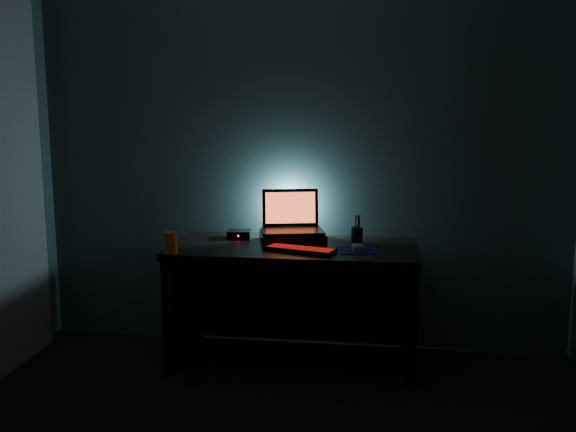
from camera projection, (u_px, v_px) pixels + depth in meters
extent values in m
cube|color=#444E4A|center=(301.00, 159.00, 4.20)|extent=(3.50, 0.00, 2.50)
cube|color=black|center=(294.00, 249.00, 3.92)|extent=(1.50, 0.70, 0.04)
cube|color=black|center=(183.00, 303.00, 4.08)|extent=(0.06, 0.64, 0.71)
cube|color=black|center=(410.00, 313.00, 3.89)|extent=(0.06, 0.64, 0.71)
cube|color=black|center=(300.00, 293.00, 4.30)|extent=(1.38, 0.02, 0.65)
cube|color=beige|center=(10.00, 180.00, 3.88)|extent=(0.06, 0.65, 2.30)
cube|color=black|center=(292.00, 237.00, 4.03)|extent=(0.46, 0.38, 0.06)
cube|color=black|center=(292.00, 231.00, 4.02)|extent=(0.43, 0.34, 0.02)
cube|color=black|center=(290.00, 207.00, 4.13)|extent=(0.36, 0.13, 0.24)
cube|color=red|center=(290.00, 208.00, 4.12)|extent=(0.32, 0.10, 0.20)
cube|color=black|center=(300.00, 250.00, 3.75)|extent=(0.43, 0.25, 0.02)
cube|color=red|center=(301.00, 248.00, 3.75)|extent=(0.41, 0.22, 0.00)
cube|color=#0C155A|center=(358.00, 250.00, 3.78)|extent=(0.26, 0.24, 0.00)
cube|color=gray|center=(358.00, 247.00, 3.78)|extent=(0.08, 0.11, 0.03)
cylinder|color=black|center=(357.00, 236.00, 3.96)|extent=(0.09, 0.09, 0.10)
cylinder|color=orange|center=(171.00, 243.00, 3.70)|extent=(0.08, 0.08, 0.13)
cube|color=black|center=(239.00, 234.00, 4.15)|extent=(0.16, 0.13, 0.05)
sphere|color=#FF0C07|center=(238.00, 236.00, 4.09)|extent=(0.01, 0.01, 0.01)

